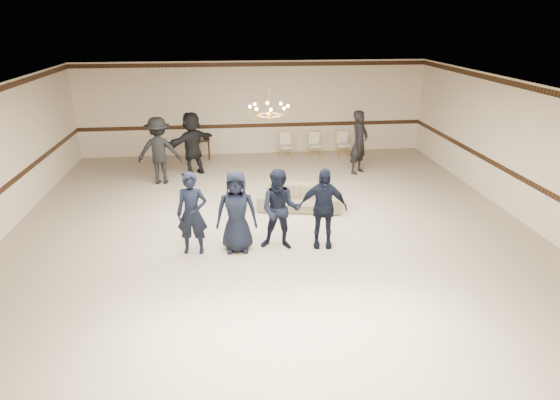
{
  "coord_description": "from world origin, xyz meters",
  "views": [
    {
      "loc": [
        -0.93,
        -9.39,
        4.63
      ],
      "look_at": [
        0.07,
        -0.5,
        1.11
      ],
      "focal_mm": 30.23,
      "sensor_mm": 36.0,
      "label": 1
    }
  ],
  "objects_px": {
    "banquet_chair_mid": "(315,145)",
    "adult_left": "(159,151)",
    "banquet_chair_left": "(286,146)",
    "settee": "(299,198)",
    "banquet_chair_right": "(343,144)",
    "boy_d": "(323,208)",
    "boy_a": "(192,214)",
    "boy_b": "(237,212)",
    "boy_c": "(280,210)",
    "adult_mid": "(192,144)",
    "chandelier": "(269,101)",
    "console_table": "(198,150)",
    "adult_right": "(359,142)"
  },
  "relations": [
    {
      "from": "boy_a",
      "to": "boy_b",
      "type": "distance_m",
      "value": 0.9
    },
    {
      "from": "boy_c",
      "to": "adult_left",
      "type": "height_order",
      "value": "adult_left"
    },
    {
      "from": "banquet_chair_mid",
      "to": "banquet_chair_right",
      "type": "relative_size",
      "value": 1.0
    },
    {
      "from": "adult_mid",
      "to": "boy_b",
      "type": "bearing_deg",
      "value": 61.82
    },
    {
      "from": "adult_mid",
      "to": "chandelier",
      "type": "bearing_deg",
      "value": 76.99
    },
    {
      "from": "adult_right",
      "to": "boy_d",
      "type": "bearing_deg",
      "value": -157.1
    },
    {
      "from": "boy_d",
      "to": "adult_mid",
      "type": "xyz_separation_m",
      "value": [
        -3.0,
        5.23,
        0.11
      ]
    },
    {
      "from": "boy_d",
      "to": "banquet_chair_mid",
      "type": "relative_size",
      "value": 1.99
    },
    {
      "from": "settee",
      "to": "banquet_chair_right",
      "type": "height_order",
      "value": "banquet_chair_right"
    },
    {
      "from": "boy_d",
      "to": "adult_left",
      "type": "height_order",
      "value": "adult_left"
    },
    {
      "from": "boy_b",
      "to": "banquet_chair_right",
      "type": "relative_size",
      "value": 1.99
    },
    {
      "from": "banquet_chair_left",
      "to": "banquet_chair_right",
      "type": "height_order",
      "value": "same"
    },
    {
      "from": "banquet_chair_mid",
      "to": "boy_b",
      "type": "bearing_deg",
      "value": -116.98
    },
    {
      "from": "boy_b",
      "to": "banquet_chair_mid",
      "type": "xyz_separation_m",
      "value": [
        2.86,
        6.65,
        -0.43
      ]
    },
    {
      "from": "boy_b",
      "to": "boy_d",
      "type": "xyz_separation_m",
      "value": [
        1.8,
        0.0,
        0.0
      ]
    },
    {
      "from": "boy_a",
      "to": "banquet_chair_mid",
      "type": "xyz_separation_m",
      "value": [
        3.76,
        6.65,
        -0.43
      ]
    },
    {
      "from": "boy_b",
      "to": "banquet_chair_left",
      "type": "relative_size",
      "value": 1.99
    },
    {
      "from": "banquet_chair_left",
      "to": "banquet_chair_mid",
      "type": "height_order",
      "value": "same"
    },
    {
      "from": "boy_c",
      "to": "banquet_chair_left",
      "type": "height_order",
      "value": "boy_c"
    },
    {
      "from": "chandelier",
      "to": "adult_right",
      "type": "bearing_deg",
      "value": 47.68
    },
    {
      "from": "boy_b",
      "to": "adult_mid",
      "type": "height_order",
      "value": "adult_mid"
    },
    {
      "from": "banquet_chair_mid",
      "to": "banquet_chair_right",
      "type": "xyz_separation_m",
      "value": [
        1.0,
        0.0,
        0.0
      ]
    },
    {
      "from": "adult_mid",
      "to": "boy_d",
      "type": "bearing_deg",
      "value": 78.73
    },
    {
      "from": "banquet_chair_left",
      "to": "banquet_chair_mid",
      "type": "relative_size",
      "value": 1.0
    },
    {
      "from": "chandelier",
      "to": "adult_right",
      "type": "relative_size",
      "value": 0.48
    },
    {
      "from": "chandelier",
      "to": "boy_a",
      "type": "relative_size",
      "value": 0.54
    },
    {
      "from": "boy_a",
      "to": "boy_d",
      "type": "xyz_separation_m",
      "value": [
        2.7,
        0.0,
        0.0
      ]
    },
    {
      "from": "boy_c",
      "to": "banquet_chair_left",
      "type": "relative_size",
      "value": 1.99
    },
    {
      "from": "console_table",
      "to": "adult_mid",
      "type": "bearing_deg",
      "value": -89.94
    },
    {
      "from": "boy_d",
      "to": "settee",
      "type": "height_order",
      "value": "boy_d"
    },
    {
      "from": "chandelier",
      "to": "console_table",
      "type": "distance_m",
      "value": 6.28
    },
    {
      "from": "adult_left",
      "to": "banquet_chair_mid",
      "type": "distance_m",
      "value": 5.42
    },
    {
      "from": "boy_c",
      "to": "chandelier",
      "type": "bearing_deg",
      "value": 106.85
    },
    {
      "from": "boy_b",
      "to": "boy_c",
      "type": "relative_size",
      "value": 1.0
    },
    {
      "from": "boy_c",
      "to": "adult_mid",
      "type": "relative_size",
      "value": 0.89
    },
    {
      "from": "chandelier",
      "to": "adult_mid",
      "type": "relative_size",
      "value": 0.48
    },
    {
      "from": "boy_b",
      "to": "banquet_chair_mid",
      "type": "relative_size",
      "value": 1.99
    },
    {
      "from": "settee",
      "to": "banquet_chair_mid",
      "type": "xyz_separation_m",
      "value": [
        1.23,
        4.57,
        0.13
      ]
    },
    {
      "from": "banquet_chair_mid",
      "to": "adult_left",
      "type": "bearing_deg",
      "value": -160.59
    },
    {
      "from": "boy_a",
      "to": "adult_left",
      "type": "relative_size",
      "value": 0.89
    },
    {
      "from": "banquet_chair_right",
      "to": "console_table",
      "type": "relative_size",
      "value": 1.06
    },
    {
      "from": "adult_left",
      "to": "adult_right",
      "type": "distance_m",
      "value": 6.01
    },
    {
      "from": "chandelier",
      "to": "boy_d",
      "type": "height_order",
      "value": "chandelier"
    },
    {
      "from": "boy_c",
      "to": "adult_mid",
      "type": "xyz_separation_m",
      "value": [
        -2.1,
        5.23,
        0.11
      ]
    },
    {
      "from": "boy_d",
      "to": "banquet_chair_mid",
      "type": "xyz_separation_m",
      "value": [
        1.06,
        6.65,
        -0.43
      ]
    },
    {
      "from": "boy_a",
      "to": "banquet_chair_right",
      "type": "xyz_separation_m",
      "value": [
        4.76,
        6.65,
        -0.43
      ]
    },
    {
      "from": "chandelier",
      "to": "adult_right",
      "type": "xyz_separation_m",
      "value": [
        3.08,
        3.38,
        -1.9
      ]
    },
    {
      "from": "boy_a",
      "to": "banquet_chair_left",
      "type": "height_order",
      "value": "boy_a"
    },
    {
      "from": "chandelier",
      "to": "banquet_chair_mid",
      "type": "distance_m",
      "value": 6.09
    },
    {
      "from": "boy_d",
      "to": "adult_left",
      "type": "xyz_separation_m",
      "value": [
        -3.9,
        4.53,
        0.11
      ]
    }
  ]
}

